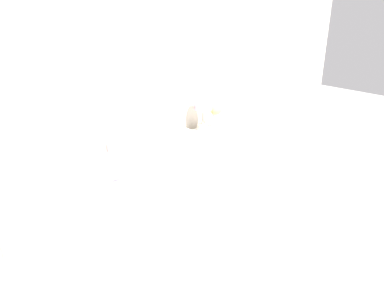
% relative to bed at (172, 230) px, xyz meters
% --- Properties ---
extents(ground_plane, '(12.00, 12.00, 0.00)m').
position_rel_bed_xyz_m(ground_plane, '(0.00, 0.90, -0.31)').
color(ground_plane, silver).
extents(wall_back, '(8.00, 0.06, 2.60)m').
position_rel_bed_xyz_m(wall_back, '(0.00, 0.97, 0.99)').
color(wall_back, silver).
rests_on(wall_back, ground_plane).
extents(bed, '(1.73, 1.95, 1.16)m').
position_rel_bed_xyz_m(bed, '(0.00, 0.00, 0.00)').
color(bed, white).
rests_on(bed, ground_plane).
extents(nightstand, '(0.47, 0.43, 0.55)m').
position_rel_bed_xyz_m(nightstand, '(1.13, 0.68, -0.04)').
color(nightstand, white).
rests_on(nightstand, ground_plane).
extents(table_lamp, '(0.18, 0.18, 0.37)m').
position_rel_bed_xyz_m(table_lamp, '(1.12, 0.76, 0.49)').
color(table_lamp, beige).
rests_on(table_lamp, nightstand).
extents(flower_vase, '(0.12, 0.12, 0.27)m').
position_rel_bed_xyz_m(flower_vase, '(1.30, 0.75, 0.40)').
color(flower_vase, silver).
rests_on(flower_vase, nightstand).
extents(teacup, '(0.12, 0.12, 0.06)m').
position_rel_bed_xyz_m(teacup, '(1.10, 0.61, 0.26)').
color(teacup, white).
rests_on(teacup, nightstand).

